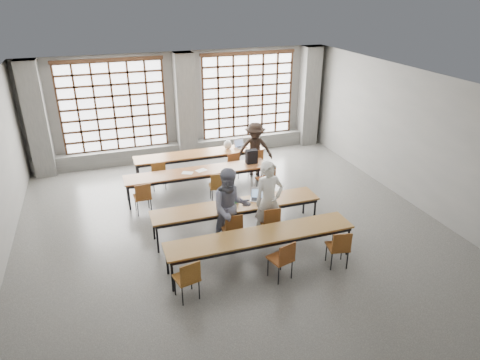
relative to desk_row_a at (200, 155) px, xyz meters
name	(u,v)px	position (x,y,z in m)	size (l,w,h in m)	color
floor	(235,233)	(-0.06, -3.61, -0.66)	(11.00, 11.00, 0.00)	#4A4A48
ceiling	(235,87)	(-0.06, -3.61, 2.84)	(11.00, 11.00, 0.00)	silver
wall_back	(184,105)	(-0.06, 1.89, 1.09)	(10.00, 10.00, 0.00)	slate
wall_front	(389,344)	(-0.06, -9.11, 1.09)	(10.00, 10.00, 0.00)	slate
wall_right	(420,141)	(4.94, -3.61, 1.09)	(11.00, 11.00, 0.00)	slate
column_left	(36,120)	(-4.56, 1.61, 1.09)	(0.60, 0.55, 3.50)	#595957
column_mid	(185,107)	(-0.06, 1.61, 1.09)	(0.60, 0.55, 3.50)	#595957
column_right	(309,97)	(4.44, 1.61, 1.09)	(0.60, 0.55, 3.50)	#595957
window_left	(114,107)	(-2.31, 1.81, 1.24)	(3.32, 0.12, 3.00)	white
window_right	(248,96)	(2.19, 1.81, 1.24)	(3.32, 0.12, 3.00)	white
sill_ledge	(187,149)	(-0.06, 1.69, -0.41)	(9.80, 0.35, 0.50)	#595957
desk_row_a	(200,155)	(0.00, 0.00, 0.00)	(4.00, 0.70, 0.73)	brown
desk_row_b	(198,173)	(-0.40, -1.33, 0.00)	(4.00, 0.70, 0.73)	brown
desk_row_c	(237,207)	(-0.01, -3.56, 0.00)	(4.00, 0.70, 0.73)	brown
desk_row_d	(261,237)	(0.05, -4.97, 0.00)	(4.00, 0.70, 0.73)	brown
chair_back_left	(158,172)	(-1.40, -0.63, -0.13)	(0.43, 0.44, 0.88)	brown
chair_back_mid	(232,163)	(0.81, -0.63, -0.13)	(0.48, 0.49, 0.88)	brown
chair_back_right	(256,160)	(1.59, -0.63, -0.13)	(0.48, 0.48, 0.88)	brown
chair_mid_left	(143,195)	(-2.00, -1.96, -0.13)	(0.45, 0.45, 0.88)	brown
chair_mid_centre	(218,184)	(-0.01, -1.96, -0.13)	(0.47, 0.47, 0.88)	brown
chair_mid_right	(267,177)	(1.41, -1.96, -0.13)	(0.49, 0.50, 0.88)	brown
chair_front_left	(233,227)	(-0.31, -4.19, -0.13)	(0.43, 0.43, 0.88)	brown
chair_front_right	(270,220)	(0.59, -4.19, -0.13)	(0.43, 0.44, 0.88)	brown
chair_near_left	(188,276)	(-1.63, -5.60, -0.13)	(0.50, 0.50, 0.88)	brown
chair_near_mid	(283,257)	(0.27, -5.60, -0.13)	(0.52, 0.52, 0.88)	brown
chair_near_right	(339,245)	(1.54, -5.60, -0.13)	(0.49, 0.50, 0.88)	brown
student_male	(269,201)	(0.59, -4.06, 0.29)	(0.70, 0.46, 1.91)	silver
student_female	(231,208)	(-0.31, -4.06, 0.27)	(0.91, 0.71, 1.87)	#181D4A
student_back	(255,149)	(1.60, -0.50, 0.17)	(1.08, 0.62, 1.67)	black
laptop_front	(258,197)	(0.56, -3.46, 0.13)	(0.46, 0.43, 0.26)	silver
laptop_back	(240,145)	(1.33, 0.11, 0.13)	(0.44, 0.40, 0.26)	silver
mouse	(274,198)	(0.94, -3.58, 0.08)	(0.10, 0.06, 0.04)	silver
green_box	(233,202)	(-0.06, -3.48, 0.11)	(0.25, 0.09, 0.09)	green
phone	(245,205)	(0.17, -3.66, 0.07)	(0.13, 0.06, 0.01)	black
paper_sheet_b	(187,173)	(-0.70, -1.38, 0.07)	(0.30, 0.21, 0.00)	silver
paper_sheet_c	(201,170)	(-0.30, -1.33, 0.07)	(0.30, 0.21, 0.00)	white
backpack	(251,157)	(1.20, -1.28, 0.27)	(0.32, 0.20, 0.40)	black
plastic_bag	(228,145)	(0.90, 0.05, 0.21)	(0.26, 0.21, 0.29)	white
red_pouch	(186,276)	(-1.65, -5.52, -0.16)	(0.20, 0.08, 0.06)	#B71632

